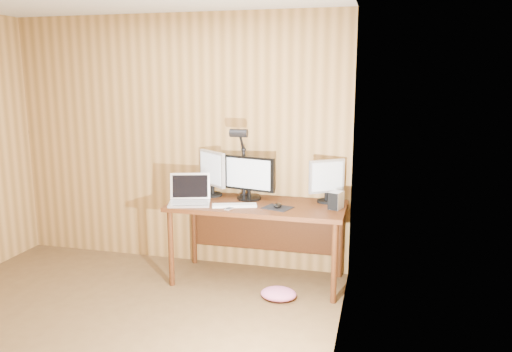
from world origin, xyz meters
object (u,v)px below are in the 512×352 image
at_px(hard_drive, 336,200).
at_px(phone, 229,209).
at_px(monitor_right, 327,180).
at_px(monitor_left, 212,172).
at_px(monitor_center, 249,177).
at_px(desk_lamp, 241,153).
at_px(laptop, 190,196).
at_px(keyboard, 235,205).
at_px(speaker, 341,200).
at_px(desk, 259,215).
at_px(mouse, 278,205).

height_order(hard_drive, phone, hard_drive).
bearing_deg(monitor_right, monitor_left, 145.50).
distance_m(monitor_right, hard_drive, 0.27).
height_order(monitor_center, desk_lamp, desk_lamp).
bearing_deg(monitor_left, laptop, -71.26).
bearing_deg(laptop, monitor_left, 54.25).
bearing_deg(monitor_center, hard_drive, 3.28).
distance_m(hard_drive, phone, 0.94).
bearing_deg(laptop, phone, -33.35).
bearing_deg(keyboard, hard_drive, -8.86).
bearing_deg(keyboard, speaker, -4.83).
bearing_deg(desk, monitor_right, 12.98).
relative_size(desk, monitor_right, 3.99).
distance_m(laptop, speaker, 1.38).
bearing_deg(speaker, keyboard, -166.98).
bearing_deg(hard_drive, monitor_left, -170.00).
height_order(monitor_left, monitor_right, monitor_left).
xyz_separation_m(monitor_center, monitor_right, (0.72, 0.06, 0.00)).
bearing_deg(monitor_center, mouse, -23.48).
distance_m(keyboard, mouse, 0.39).
distance_m(keyboard, speaker, 0.96).
distance_m(monitor_left, speaker, 1.27).
bearing_deg(hard_drive, desk, -166.37).
distance_m(mouse, phone, 0.43).
distance_m(monitor_center, desk_lamp, 0.24).
distance_m(desk, hard_drive, 0.74).
relative_size(monitor_right, desk_lamp, 0.56).
bearing_deg(mouse, phone, -141.98).
relative_size(desk, monitor_center, 3.09).
xyz_separation_m(keyboard, phone, (-0.02, -0.11, -0.00)).
bearing_deg(keyboard, laptop, 160.13).
xyz_separation_m(desk, keyboard, (-0.18, -0.21, 0.13)).
bearing_deg(desk, desk_lamp, 157.08).
distance_m(laptop, hard_drive, 1.33).
xyz_separation_m(speaker, desk_lamp, (-0.95, 0.08, 0.38)).
bearing_deg(desk, keyboard, -130.25).
distance_m(monitor_right, mouse, 0.54).
bearing_deg(monitor_left, mouse, 15.31).
xyz_separation_m(monitor_right, keyboard, (-0.78, -0.35, -0.20)).
bearing_deg(hard_drive, speaker, 79.47).
bearing_deg(speaker, laptop, -171.66).
xyz_separation_m(mouse, desk_lamp, (-0.41, 0.25, 0.42)).
height_order(monitor_center, hard_drive, monitor_center).
relative_size(desk, keyboard, 3.86).
relative_size(desk, hard_drive, 9.73).
height_order(monitor_left, phone, monitor_left).
relative_size(monitor_right, hard_drive, 2.44).
relative_size(monitor_left, mouse, 3.95).
bearing_deg(desk_lamp, desk, -11.89).
bearing_deg(mouse, desk_lamp, 165.84).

